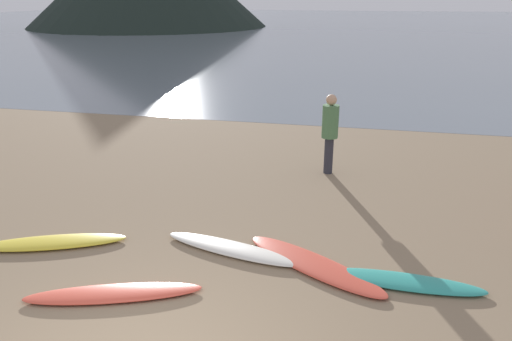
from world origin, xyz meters
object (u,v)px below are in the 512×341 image
object	(u,v)px
surfboard_0	(53,242)
surfboard_4	(403,281)
person_1	(330,128)
surfboard_1	(114,293)
surfboard_3	(314,264)
surfboard_2	(232,249)

from	to	relation	value
surfboard_0	surfboard_4	xyz separation A→B (m)	(5.48, 0.05, -0.00)
surfboard_4	person_1	size ratio (longest dim) A/B	1.24
surfboard_1	person_1	world-z (taller)	person_1
surfboard_3	person_1	world-z (taller)	person_1
surfboard_1	surfboard_4	xyz separation A→B (m)	(3.83, 1.15, -0.00)
surfboard_2	surfboard_4	world-z (taller)	surfboard_2
surfboard_0	surfboard_1	distance (m)	1.99
surfboard_1	surfboard_3	distance (m)	2.88
surfboard_0	surfboard_4	world-z (taller)	surfboard_0
surfboard_0	surfboard_1	xyz separation A→B (m)	(1.65, -1.10, -0.00)
surfboard_1	person_1	bearing A→B (deg)	47.11
surfboard_0	surfboard_4	distance (m)	5.48
person_1	surfboard_1	bearing A→B (deg)	167.21
surfboard_0	surfboard_4	bearing A→B (deg)	-20.69
surfboard_0	person_1	bearing A→B (deg)	25.99
surfboard_1	surfboard_0	bearing A→B (deg)	127.10
surfboard_1	surfboard_4	size ratio (longest dim) A/B	1.06
surfboard_0	surfboard_2	size ratio (longest dim) A/B	0.98
surfboard_0	person_1	world-z (taller)	person_1
surfboard_3	surfboard_2	bearing A→B (deg)	-156.73
surfboard_1	surfboard_3	size ratio (longest dim) A/B	0.95
surfboard_2	person_1	bearing A→B (deg)	87.02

